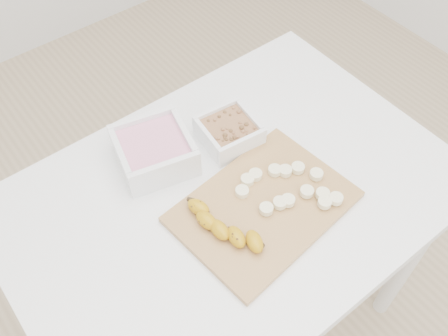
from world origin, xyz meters
TOP-DOWN VIEW (x-y plane):
  - ground at (0.00, 0.00)m, footprint 3.50×3.50m
  - table at (0.00, 0.00)m, footprint 1.00×0.70m
  - bowl_yogurt at (-0.08, 0.18)m, footprint 0.20×0.20m
  - bowl_granola at (0.09, 0.13)m, footprint 0.14×0.14m
  - cutting_board at (0.03, -0.07)m, footprint 0.40×0.30m
  - banana at (-0.08, -0.08)m, footprint 0.07×0.19m
  - banana_slices at (0.10, -0.08)m, footprint 0.19×0.19m

SIDE VIEW (x-z plane):
  - ground at x=0.00m, z-range 0.00..0.00m
  - table at x=0.00m, z-range 0.28..1.03m
  - cutting_board at x=0.03m, z-range 0.75..0.76m
  - banana_slices at x=0.10m, z-range 0.76..0.78m
  - bowl_granola at x=0.09m, z-range 0.75..0.81m
  - banana at x=-0.08m, z-range 0.76..0.80m
  - bowl_yogurt at x=-0.08m, z-range 0.75..0.83m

